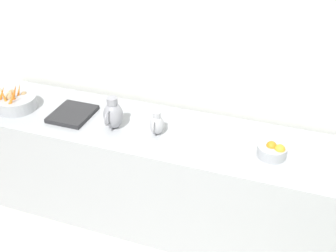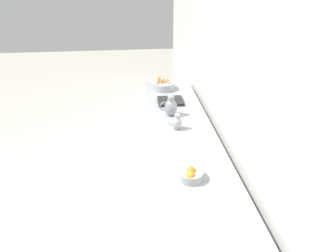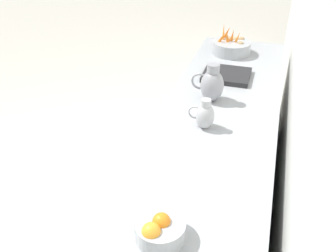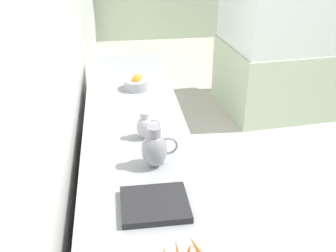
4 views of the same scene
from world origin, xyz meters
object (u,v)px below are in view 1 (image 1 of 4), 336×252
at_px(vegetable_colander, 16,102).
at_px(metal_pitcher_short, 157,124).
at_px(metal_pitcher_tall, 113,114).
at_px(orange_bowl, 273,150).

relative_size(vegetable_colander, metal_pitcher_short, 1.77).
bearing_deg(metal_pitcher_short, metal_pitcher_tall, -85.39).
distance_m(orange_bowl, metal_pitcher_short, 0.85).
xyz_separation_m(orange_bowl, metal_pitcher_short, (-0.00, -0.84, 0.04)).
bearing_deg(orange_bowl, metal_pitcher_short, -90.12).
height_order(vegetable_colander, orange_bowl, vegetable_colander).
distance_m(vegetable_colander, metal_pitcher_short, 1.22).
xyz_separation_m(metal_pitcher_tall, metal_pitcher_short, (-0.03, 0.34, -0.03)).
bearing_deg(metal_pitcher_tall, orange_bowl, 91.24).
xyz_separation_m(vegetable_colander, orange_bowl, (-0.02, 2.06, -0.01)).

